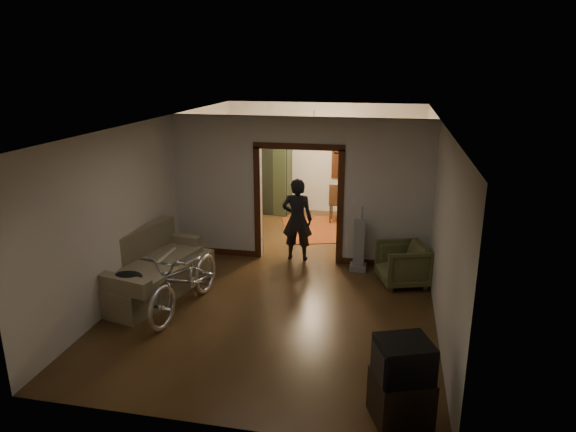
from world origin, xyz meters
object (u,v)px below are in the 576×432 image
(bicycle, at_px, (185,279))
(armchair, at_px, (403,264))
(person, at_px, (297,219))
(sofa, at_px, (153,264))
(locker, at_px, (273,180))
(desk, at_px, (370,203))

(bicycle, relative_size, armchair, 2.48)
(person, bearing_deg, sofa, 42.56)
(bicycle, xyz_separation_m, armchair, (3.34, 1.70, -0.16))
(sofa, height_order, bicycle, bicycle)
(bicycle, xyz_separation_m, person, (1.30, 2.50, 0.29))
(bicycle, relative_size, person, 1.23)
(locker, bearing_deg, sofa, -89.84)
(armchair, relative_size, person, 0.49)
(bicycle, height_order, desk, bicycle)
(locker, bearing_deg, desk, 11.69)
(armchair, height_order, person, person)
(person, bearing_deg, desk, -113.15)
(bicycle, xyz_separation_m, locker, (0.10, 5.59, 0.35))
(sofa, relative_size, desk, 2.27)
(bicycle, bearing_deg, locker, 96.24)
(armchair, xyz_separation_m, locker, (-3.24, 3.89, 0.50))
(armchair, bearing_deg, person, -130.01)
(sofa, xyz_separation_m, bicycle, (0.79, -0.50, 0.01))
(sofa, distance_m, locker, 5.18)
(locker, distance_m, desk, 2.53)
(desk, bearing_deg, bicycle, -130.08)
(sofa, distance_m, bicycle, 0.93)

